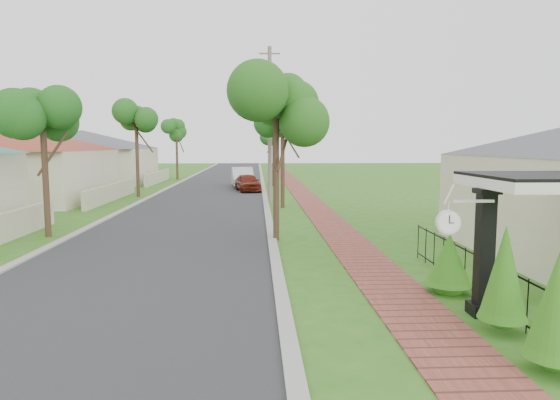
# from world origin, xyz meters

# --- Properties ---
(ground) EXTENTS (160.00, 160.00, 0.00)m
(ground) POSITION_xyz_m (0.00, 0.00, 0.00)
(ground) COLOR #2F6718
(ground) RESTS_ON ground
(road) EXTENTS (7.00, 120.00, 0.02)m
(road) POSITION_xyz_m (-3.00, 20.00, 0.00)
(road) COLOR #28282B
(road) RESTS_ON ground
(kerb_right) EXTENTS (0.30, 120.00, 0.10)m
(kerb_right) POSITION_xyz_m (0.65, 20.00, 0.00)
(kerb_right) COLOR #9E9E99
(kerb_right) RESTS_ON ground
(kerb_left) EXTENTS (0.30, 120.00, 0.10)m
(kerb_left) POSITION_xyz_m (-6.65, 20.00, 0.00)
(kerb_left) COLOR #9E9E99
(kerb_left) RESTS_ON ground
(sidewalk) EXTENTS (1.50, 120.00, 0.03)m
(sidewalk) POSITION_xyz_m (3.25, 20.00, 0.00)
(sidewalk) COLOR #9A4D3D
(sidewalk) RESTS_ON ground
(porch_post) EXTENTS (0.48, 0.48, 2.52)m
(porch_post) POSITION_xyz_m (4.55, -1.00, 1.12)
(porch_post) COLOR black
(porch_post) RESTS_ON ground
(picket_fence) EXTENTS (0.03, 8.02, 1.00)m
(picket_fence) POSITION_xyz_m (4.90, -0.00, 0.53)
(picket_fence) COLOR black
(picket_fence) RESTS_ON ground
(street_trees) EXTENTS (10.70, 37.65, 5.89)m
(street_trees) POSITION_xyz_m (-2.87, 26.84, 4.54)
(street_trees) COLOR #382619
(street_trees) RESTS_ON ground
(hedge_row) EXTENTS (0.93, 4.90, 2.08)m
(hedge_row) POSITION_xyz_m (4.45, -1.54, 0.84)
(hedge_row) COLOR #155F13
(hedge_row) RESTS_ON ground
(far_house_red) EXTENTS (15.56, 15.56, 4.60)m
(far_house_red) POSITION_xyz_m (-14.97, 20.00, 2.34)
(far_house_red) COLOR beige
(far_house_red) RESTS_ON ground
(far_house_grey) EXTENTS (15.56, 15.56, 4.60)m
(far_house_grey) POSITION_xyz_m (-14.97, 34.00, 2.34)
(far_house_grey) COLOR beige
(far_house_grey) RESTS_ON ground
(parked_car_red) EXTENTS (2.16, 3.92, 1.26)m
(parked_car_red) POSITION_xyz_m (-0.51, 25.42, 0.63)
(parked_car_red) COLOR #621C0E
(parked_car_red) RESTS_ON ground
(parked_car_white) EXTENTS (2.02, 4.77, 1.53)m
(parked_car_white) POSITION_xyz_m (-1.00, 29.27, 0.77)
(parked_car_white) COLOR silver
(parked_car_white) RESTS_ON ground
(near_tree) EXTENTS (2.11, 2.11, 5.41)m
(near_tree) POSITION_xyz_m (0.80, 7.00, 4.30)
(near_tree) COLOR #382619
(near_tree) RESTS_ON ground
(utility_pole) EXTENTS (1.20, 0.24, 8.92)m
(utility_pole) POSITION_xyz_m (0.90, 18.87, 4.52)
(utility_pole) COLOR #79685E
(utility_pole) RESTS_ON ground
(station_clock) EXTENTS (1.07, 0.13, 0.65)m
(station_clock) POSITION_xyz_m (3.68, -1.40, 1.95)
(station_clock) COLOR white
(station_clock) RESTS_ON ground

